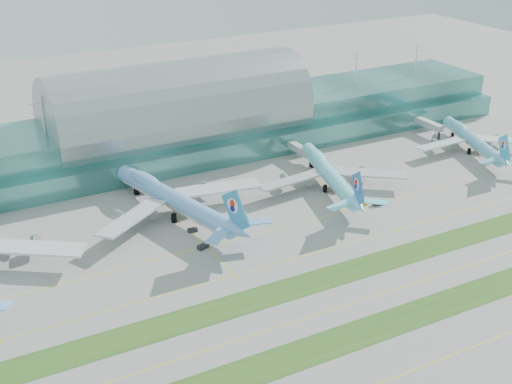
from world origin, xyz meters
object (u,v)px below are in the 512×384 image
terminal (179,124)px  airliner_d (472,139)px  airliner_b (173,198)px  airliner_c (329,173)px

terminal → airliner_d: terminal is taller
airliner_d → terminal: bearing=171.9°
airliner_b → airliner_d: size_ratio=1.28×
airliner_b → airliner_d: bearing=-13.9°
airliner_c → airliner_d: airliner_c is taller
airliner_c → terminal: bearing=135.7°
terminal → airliner_c: size_ratio=4.69×
airliner_c → airliner_b: bearing=-169.9°
airliner_b → airliner_c: (66.87, -6.38, -0.89)m
terminal → airliner_c: bearing=-59.8°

